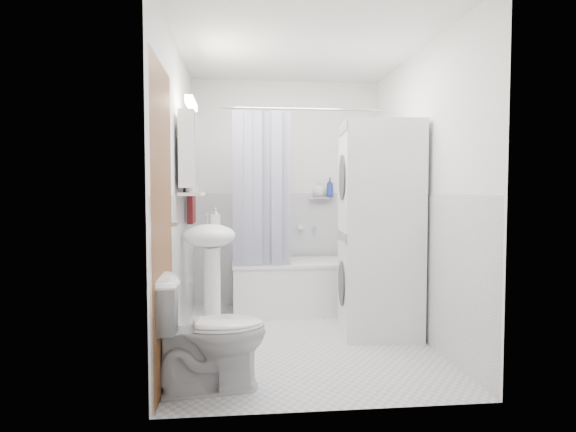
{
  "coord_description": "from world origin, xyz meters",
  "views": [
    {
      "loc": [
        -0.52,
        -3.88,
        1.23
      ],
      "look_at": [
        -0.1,
        0.15,
        1.01
      ],
      "focal_mm": 30.0,
      "sensor_mm": 36.0,
      "label": 1
    }
  ],
  "objects": [
    {
      "name": "floor",
      "position": [
        0.0,
        0.0,
        0.0
      ],
      "size": [
        2.6,
        2.6,
        0.0
      ],
      "primitive_type": "plane",
      "color": "silver",
      "rests_on": "ground"
    },
    {
      "name": "room_walls",
      "position": [
        0.0,
        0.0,
        1.49
      ],
      "size": [
        2.6,
        2.6,
        2.6
      ],
      "color": "white",
      "rests_on": "ground"
    },
    {
      "name": "wainscot",
      "position": [
        0.0,
        0.29,
        0.6
      ],
      "size": [
        1.98,
        2.58,
        2.58
      ],
      "color": "white",
      "rests_on": "ground"
    },
    {
      "name": "door",
      "position": [
        -0.95,
        -0.55,
        1.0
      ],
      "size": [
        0.05,
        2.0,
        2.0
      ],
      "color": "brown",
      "rests_on": "ground"
    },
    {
      "name": "bathtub",
      "position": [
        0.1,
        0.92,
        0.28
      ],
      "size": [
        1.35,
        0.64,
        0.52
      ],
      "color": "white",
      "rests_on": "ground"
    },
    {
      "name": "tub_spout",
      "position": [
        0.3,
        1.25,
        0.84
      ],
      "size": [
        0.04,
        0.12,
        0.04
      ],
      "primitive_type": "cylinder",
      "rotation": [
        1.57,
        0.0,
        0.0
      ],
      "color": "silver",
      "rests_on": "room_walls"
    },
    {
      "name": "curtain_rod",
      "position": [
        0.1,
        0.66,
        2.0
      ],
      "size": [
        1.53,
        0.02,
        0.02
      ],
      "primitive_type": "cylinder",
      "rotation": [
        0.0,
        1.57,
        0.0
      ],
      "color": "silver",
      "rests_on": "room_walls"
    },
    {
      "name": "shower_curtain",
      "position": [
        -0.29,
        0.66,
        1.25
      ],
      "size": [
        0.55,
        0.02,
        1.45
      ],
      "color": "#151E4B",
      "rests_on": "curtain_rod"
    },
    {
      "name": "sink",
      "position": [
        -0.75,
        0.18,
        0.7
      ],
      "size": [
        0.44,
        0.37,
        1.04
      ],
      "color": "white",
      "rests_on": "ground"
    },
    {
      "name": "medicine_cabinet",
      "position": [
        -0.9,
        0.1,
        1.57
      ],
      "size": [
        0.13,
        0.5,
        0.71
      ],
      "color": "white",
      "rests_on": "room_walls"
    },
    {
      "name": "shelf",
      "position": [
        -0.89,
        0.1,
        1.2
      ],
      "size": [
        0.18,
        0.54,
        0.02
      ],
      "primitive_type": "cube",
      "color": "silver",
      "rests_on": "room_walls"
    },
    {
      "name": "shower_caddy",
      "position": [
        0.35,
        1.24,
        1.15
      ],
      "size": [
        0.22,
        0.06,
        0.02
      ],
      "primitive_type": "cube",
      "color": "silver",
      "rests_on": "room_walls"
    },
    {
      "name": "towel",
      "position": [
        -0.94,
        0.55,
        1.33
      ],
      "size": [
        0.07,
        0.33,
        0.79
      ],
      "color": "#52151A",
      "rests_on": "room_walls"
    },
    {
      "name": "washer_dryer",
      "position": [
        0.68,
        0.1,
        0.9
      ],
      "size": [
        0.7,
        0.69,
        1.8
      ],
      "rotation": [
        0.0,
        0.0,
        -0.1
      ],
      "color": "white",
      "rests_on": "ground"
    },
    {
      "name": "toilet",
      "position": [
        -0.7,
        -0.94,
        0.35
      ],
      "size": [
        0.77,
        0.5,
        0.71
      ],
      "primitive_type": "imported",
      "rotation": [
        0.0,
        0.0,
        1.71
      ],
      "color": "white",
      "rests_on": "ground"
    },
    {
      "name": "soap_pump",
      "position": [
        -0.71,
        0.25,
        0.95
      ],
      "size": [
        0.08,
        0.17,
        0.08
      ],
      "primitive_type": "imported",
      "color": "gray",
      "rests_on": "sink"
    },
    {
      "name": "shelf_bottle",
      "position": [
        -0.89,
        -0.05,
        1.25
      ],
      "size": [
        0.07,
        0.18,
        0.07
      ],
      "primitive_type": "imported",
      "color": "gray",
      "rests_on": "shelf"
    },
    {
      "name": "shelf_cup",
      "position": [
        -0.89,
        0.22,
        1.26
      ],
      "size": [
        0.1,
        0.09,
        0.1
      ],
      "primitive_type": "imported",
      "color": "gray",
      "rests_on": "shelf"
    },
    {
      "name": "shampoo_a",
      "position": [
        0.35,
        1.24,
        1.23
      ],
      "size": [
        0.13,
        0.17,
        0.13
      ],
      "primitive_type": "imported",
      "color": "gray",
      "rests_on": "shower_caddy"
    },
    {
      "name": "shampoo_b",
      "position": [
        0.47,
        1.24,
        1.2
      ],
      "size": [
        0.08,
        0.21,
        0.08
      ],
      "primitive_type": "imported",
      "color": "navy",
      "rests_on": "shower_caddy"
    }
  ]
}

